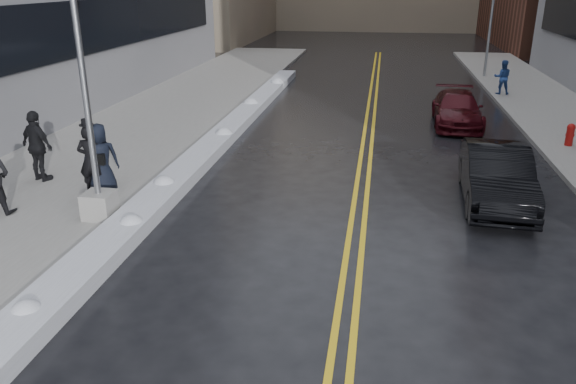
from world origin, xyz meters
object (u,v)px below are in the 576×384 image
at_px(fire_hydrant, 570,134).
at_px(pedestrian_fedora, 91,160).
at_px(pedestrian_c, 101,159).
at_px(car_black, 496,176).
at_px(pedestrian_d, 37,146).
at_px(pedestrian_east, 502,77).
at_px(traffic_signal, 492,15).
at_px(lamppost, 88,115).
at_px(car_maroon, 457,109).

distance_m(fire_hydrant, pedestrian_fedora, 14.73).
height_order(pedestrian_c, car_black, pedestrian_c).
height_order(fire_hydrant, pedestrian_d, pedestrian_d).
bearing_deg(pedestrian_fedora, fire_hydrant, -158.57).
bearing_deg(pedestrian_east, pedestrian_fedora, 52.80).
relative_size(pedestrian_c, pedestrian_east, 1.14).
xyz_separation_m(fire_hydrant, car_black, (-3.21, -5.20, 0.16)).
height_order(pedestrian_fedora, pedestrian_d, pedestrian_d).
bearing_deg(pedestrian_fedora, traffic_signal, -126.88).
xyz_separation_m(fire_hydrant, pedestrian_east, (-0.57, 8.74, 0.39)).
height_order(traffic_signal, pedestrian_d, traffic_signal).
bearing_deg(traffic_signal, pedestrian_fedora, -121.47).
height_order(fire_hydrant, pedestrian_fedora, pedestrian_fedora).
distance_m(lamppost, car_maroon, 14.24).
bearing_deg(lamppost, pedestrian_fedora, 121.88).
height_order(pedestrian_c, pedestrian_d, pedestrian_d).
height_order(pedestrian_fedora, pedestrian_c, pedestrian_c).
bearing_deg(pedestrian_fedora, car_black, -177.10).
bearing_deg(pedestrian_d, car_black, -154.95).
bearing_deg(lamppost, pedestrian_d, 142.57).
bearing_deg(traffic_signal, pedestrian_c, -121.29).
xyz_separation_m(pedestrian_fedora, pedestrian_d, (-1.90, 0.75, 0.06)).
bearing_deg(fire_hydrant, car_black, -121.72).
height_order(lamppost, fire_hydrant, lamppost).
distance_m(fire_hydrant, pedestrian_c, 14.51).
bearing_deg(pedestrian_east, pedestrian_c, 52.94).
relative_size(traffic_signal, car_black, 1.39).
bearing_deg(pedestrian_fedora, pedestrian_d, -26.88).
bearing_deg(fire_hydrant, pedestrian_east, 93.75).
xyz_separation_m(pedestrian_d, car_black, (11.83, 0.70, -0.39)).
distance_m(traffic_signal, pedestrian_east, 5.81).
height_order(traffic_signal, pedestrian_east, traffic_signal).
bearing_deg(pedestrian_c, car_black, 157.62).
bearing_deg(traffic_signal, lamppost, -118.21).
bearing_deg(car_maroon, traffic_signal, 77.77).
height_order(traffic_signal, pedestrian_fedora, traffic_signal).
relative_size(traffic_signal, car_maroon, 1.40).
height_order(fire_hydrant, pedestrian_east, pedestrian_east).
relative_size(pedestrian_d, pedestrian_east, 1.21).
bearing_deg(car_maroon, pedestrian_d, -141.92).
height_order(pedestrian_fedora, car_black, pedestrian_fedora).
bearing_deg(pedestrian_east, lamppost, 57.03).
relative_size(pedestrian_east, car_maroon, 0.37).
bearing_deg(pedestrian_c, pedestrian_fedora, 9.56).
distance_m(pedestrian_c, pedestrian_d, 2.17).
bearing_deg(car_maroon, pedestrian_fedora, -134.66).
height_order(pedestrian_c, car_maroon, pedestrian_c).
xyz_separation_m(pedestrian_c, pedestrian_east, (12.39, 15.24, -0.11)).
relative_size(fire_hydrant, traffic_signal, 0.12).
distance_m(fire_hydrant, traffic_signal, 14.30).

